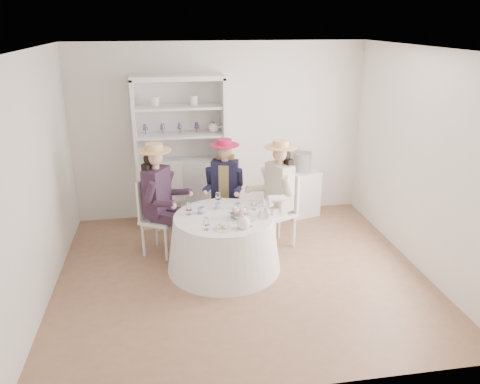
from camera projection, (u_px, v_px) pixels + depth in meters
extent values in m
plane|color=brown|center=(241.00, 273.00, 5.87)|extent=(4.50, 4.50, 0.00)
plane|color=white|center=(242.00, 49.00, 4.93)|extent=(4.50, 4.50, 0.00)
plane|color=white|center=(220.00, 132.00, 7.25)|extent=(4.50, 0.00, 4.50)
plane|color=white|center=(284.00, 250.00, 3.55)|extent=(4.50, 0.00, 4.50)
plane|color=white|center=(37.00, 181.00, 5.06)|extent=(0.00, 4.50, 4.50)
plane|color=white|center=(422.00, 162.00, 5.74)|extent=(0.00, 4.50, 4.50)
cone|color=white|center=(224.00, 243.00, 5.89)|extent=(1.44, 1.44, 0.69)
cylinder|color=white|center=(223.00, 217.00, 5.77)|extent=(1.24, 1.24, 0.02)
cube|color=silver|center=(183.00, 191.00, 7.22)|extent=(1.35, 0.55, 1.00)
cube|color=silver|center=(179.00, 117.00, 7.04)|extent=(1.33, 0.10, 1.22)
cube|color=silver|center=(177.00, 77.00, 6.62)|extent=(1.35, 0.55, 0.07)
cube|color=silver|center=(135.00, 121.00, 6.74)|extent=(0.06, 0.50, 1.22)
cube|color=silver|center=(223.00, 118.00, 6.93)|extent=(0.06, 0.50, 1.22)
cube|color=silver|center=(180.00, 135.00, 6.91)|extent=(1.26, 0.49, 0.03)
cube|color=silver|center=(179.00, 107.00, 6.77)|extent=(1.26, 0.49, 0.03)
sphere|color=white|center=(214.00, 128.00, 6.96)|extent=(0.16, 0.16, 0.16)
cube|color=silver|center=(301.00, 192.00, 7.55)|extent=(0.59, 0.59, 0.73)
cylinder|color=black|center=(302.00, 162.00, 7.37)|extent=(0.30, 0.30, 0.29)
cube|color=silver|center=(160.00, 220.00, 6.22)|extent=(0.59, 0.59, 0.04)
cylinder|color=silver|center=(166.00, 244.00, 6.10)|extent=(0.04, 0.04, 0.48)
cylinder|color=silver|center=(179.00, 233.00, 6.40)|extent=(0.04, 0.04, 0.48)
cylinder|color=silver|center=(143.00, 240.00, 6.22)|extent=(0.04, 0.04, 0.48)
cylinder|color=silver|center=(157.00, 230.00, 6.52)|extent=(0.04, 0.04, 0.48)
cube|color=silver|center=(146.00, 197.00, 6.19)|extent=(0.23, 0.37, 0.54)
cube|color=black|center=(157.00, 191.00, 6.09)|extent=(0.38, 0.44, 0.63)
cube|color=black|center=(165.00, 218.00, 6.06)|extent=(0.39, 0.31, 0.13)
cylinder|color=black|center=(176.00, 242.00, 6.13)|extent=(0.11, 0.11, 0.50)
cylinder|color=black|center=(150.00, 192.00, 5.85)|extent=(0.21, 0.18, 0.30)
cube|color=black|center=(172.00, 212.00, 6.23)|extent=(0.39, 0.31, 0.13)
cylinder|color=black|center=(183.00, 236.00, 6.30)|extent=(0.11, 0.11, 0.50)
cylinder|color=black|center=(168.00, 181.00, 6.25)|extent=(0.21, 0.18, 0.30)
cylinder|color=#D8A889|center=(155.00, 167.00, 5.97)|extent=(0.10, 0.10, 0.09)
sphere|color=#D8A889|center=(155.00, 158.00, 5.93)|extent=(0.21, 0.21, 0.21)
sphere|color=black|center=(151.00, 159.00, 5.95)|extent=(0.21, 0.21, 0.21)
cube|color=black|center=(150.00, 177.00, 6.06)|extent=(0.20, 0.27, 0.41)
cylinder|color=#DEAB6C|center=(154.00, 150.00, 5.90)|extent=(0.43, 0.43, 0.01)
cylinder|color=#DEAB6C|center=(154.00, 147.00, 5.88)|extent=(0.22, 0.22, 0.09)
cube|color=silver|center=(225.00, 206.00, 6.74)|extent=(0.51, 0.51, 0.04)
cylinder|color=silver|center=(212.00, 225.00, 6.69)|extent=(0.04, 0.04, 0.45)
cylinder|color=silver|center=(235.00, 226.00, 6.65)|extent=(0.04, 0.04, 0.45)
cylinder|color=silver|center=(216.00, 216.00, 7.00)|extent=(0.04, 0.04, 0.45)
cylinder|color=silver|center=(238.00, 217.00, 6.96)|extent=(0.04, 0.04, 0.45)
cube|color=silver|center=(227.00, 184.00, 6.82)|extent=(0.38, 0.14, 0.51)
cube|color=#181831|center=(225.00, 181.00, 6.63)|extent=(0.41, 0.30, 0.59)
cube|color=tan|center=(225.00, 181.00, 6.63)|extent=(0.20, 0.26, 0.51)
cube|color=#181831|center=(217.00, 204.00, 6.61)|extent=(0.23, 0.37, 0.12)
cylinder|color=#181831|center=(216.00, 228.00, 6.59)|extent=(0.10, 0.10, 0.47)
cylinder|color=#181831|center=(210.00, 176.00, 6.59)|extent=(0.14, 0.20, 0.28)
cube|color=#181831|center=(230.00, 204.00, 6.59)|extent=(0.23, 0.37, 0.12)
cylinder|color=#181831|center=(229.00, 228.00, 6.56)|extent=(0.10, 0.10, 0.47)
cylinder|color=#181831|center=(239.00, 177.00, 6.54)|extent=(0.14, 0.20, 0.28)
cylinder|color=#D8A889|center=(225.00, 159.00, 6.52)|extent=(0.09, 0.09, 0.08)
sphere|color=#D8A889|center=(225.00, 151.00, 6.48)|extent=(0.19, 0.19, 0.19)
sphere|color=tan|center=(225.00, 152.00, 6.53)|extent=(0.19, 0.19, 0.19)
cube|color=tan|center=(226.00, 167.00, 6.65)|extent=(0.26, 0.15, 0.39)
cylinder|color=#D01F53|center=(225.00, 145.00, 6.45)|extent=(0.41, 0.41, 0.01)
cylinder|color=#D01F53|center=(224.00, 142.00, 6.43)|extent=(0.20, 0.20, 0.08)
cube|color=silver|center=(277.00, 214.00, 6.43)|extent=(0.57, 0.57, 0.04)
cylinder|color=silver|center=(260.00, 228.00, 6.56)|extent=(0.04, 0.04, 0.47)
cylinder|color=silver|center=(274.00, 237.00, 6.29)|extent=(0.04, 0.04, 0.47)
cylinder|color=silver|center=(279.00, 223.00, 6.74)|extent=(0.04, 0.04, 0.47)
cylinder|color=silver|center=(294.00, 231.00, 6.47)|extent=(0.04, 0.04, 0.47)
cube|color=silver|center=(289.00, 191.00, 6.43)|extent=(0.20, 0.39, 0.54)
cube|color=beige|center=(279.00, 186.00, 6.30)|extent=(0.35, 0.44, 0.62)
cube|color=beige|center=(266.00, 207.00, 6.41)|extent=(0.39, 0.28, 0.13)
cylinder|color=beige|center=(256.00, 231.00, 6.44)|extent=(0.11, 0.11, 0.49)
cylinder|color=beige|center=(267.00, 177.00, 6.43)|extent=(0.21, 0.16, 0.29)
cube|color=beige|center=(274.00, 212.00, 6.26)|extent=(0.39, 0.28, 0.13)
cylinder|color=beige|center=(265.00, 236.00, 6.29)|extent=(0.11, 0.11, 0.49)
cylinder|color=beige|center=(287.00, 186.00, 6.08)|extent=(0.21, 0.16, 0.29)
cylinder|color=#D8A889|center=(280.00, 162.00, 6.19)|extent=(0.10, 0.10, 0.09)
sphere|color=#D8A889|center=(280.00, 154.00, 6.15)|extent=(0.20, 0.20, 0.20)
sphere|color=black|center=(283.00, 155.00, 6.18)|extent=(0.20, 0.20, 0.20)
cube|color=black|center=(285.00, 172.00, 6.28)|extent=(0.18, 0.27, 0.41)
cylinder|color=#DEAB6C|center=(281.00, 147.00, 6.11)|extent=(0.43, 0.43, 0.01)
cylinder|color=#DEAB6C|center=(281.00, 144.00, 6.10)|extent=(0.21, 0.21, 0.09)
cube|color=silver|center=(171.00, 195.00, 7.04)|extent=(0.51, 0.51, 0.04)
cylinder|color=silver|center=(185.00, 206.00, 7.30)|extent=(0.04, 0.04, 0.49)
cylinder|color=silver|center=(162.00, 206.00, 7.30)|extent=(0.04, 0.04, 0.49)
cylinder|color=silver|center=(182.00, 215.00, 6.97)|extent=(0.04, 0.04, 0.49)
cylinder|color=silver|center=(158.00, 215.00, 6.97)|extent=(0.04, 0.04, 0.49)
cube|color=silver|center=(168.00, 180.00, 6.75)|extent=(0.43, 0.10, 0.56)
imported|color=white|center=(201.00, 211.00, 5.83)|extent=(0.10, 0.10, 0.08)
imported|color=white|center=(217.00, 206.00, 5.98)|extent=(0.08, 0.08, 0.07)
imported|color=white|center=(238.00, 206.00, 5.97)|extent=(0.11, 0.11, 0.07)
imported|color=white|center=(238.00, 216.00, 5.71)|extent=(0.25, 0.25, 0.05)
sphere|color=#CE6775|center=(244.00, 211.00, 5.69)|extent=(0.07, 0.07, 0.07)
sphere|color=white|center=(242.00, 210.00, 5.73)|extent=(0.07, 0.07, 0.07)
sphere|color=#CE6775|center=(238.00, 209.00, 5.74)|extent=(0.07, 0.07, 0.07)
sphere|color=white|center=(235.00, 210.00, 5.72)|extent=(0.07, 0.07, 0.07)
sphere|color=#CE6775|center=(234.00, 212.00, 5.68)|extent=(0.07, 0.07, 0.07)
sphere|color=white|center=(236.00, 213.00, 5.64)|extent=(0.07, 0.07, 0.07)
sphere|color=#CE6775|center=(240.00, 213.00, 5.63)|extent=(0.07, 0.07, 0.07)
sphere|color=white|center=(243.00, 212.00, 5.65)|extent=(0.07, 0.07, 0.07)
sphere|color=white|center=(244.00, 223.00, 5.41)|extent=(0.16, 0.16, 0.16)
cylinder|color=white|center=(252.00, 222.00, 5.42)|extent=(0.09, 0.02, 0.08)
cylinder|color=white|center=(244.00, 217.00, 5.38)|extent=(0.04, 0.04, 0.02)
cylinder|color=white|center=(223.00, 228.00, 5.43)|extent=(0.23, 0.23, 0.01)
cube|color=beige|center=(219.00, 227.00, 5.40)|extent=(0.05, 0.04, 0.03)
cube|color=beige|center=(223.00, 225.00, 5.41)|extent=(0.06, 0.05, 0.03)
cube|color=beige|center=(227.00, 226.00, 5.44)|extent=(0.06, 0.06, 0.03)
cube|color=beige|center=(221.00, 224.00, 5.44)|extent=(0.06, 0.06, 0.03)
cube|color=beige|center=(226.00, 228.00, 5.39)|extent=(0.06, 0.06, 0.03)
cylinder|color=white|center=(267.00, 215.00, 5.77)|extent=(0.23, 0.23, 0.01)
cylinder|color=white|center=(267.00, 210.00, 5.75)|extent=(0.02, 0.02, 0.15)
cylinder|color=white|center=(267.00, 204.00, 5.72)|extent=(0.17, 0.17, 0.01)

